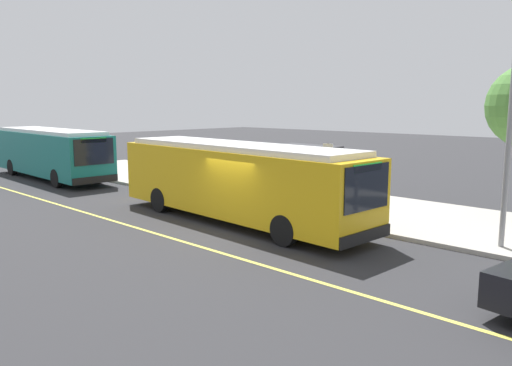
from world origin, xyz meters
The scene contains 9 objects.
ground_plane centered at (0.00, 0.00, 0.00)m, with size 120.00×120.00×0.00m, color #2B2B2D.
sidewalk_curb centered at (0.00, 6.00, 0.07)m, with size 44.00×6.40×0.15m, color #A8A399.
lane_stripe_center centered at (0.00, -2.20, 0.00)m, with size 36.00×0.14×0.01m, color #E0D64C.
transit_bus_main centered at (-1.02, 1.01, 1.62)m, with size 11.72×3.15×2.95m.
transit_bus_second centered at (-16.99, 1.16, 1.62)m, with size 11.18×2.98×2.95m.
bus_shelter centered at (-1.37, 5.50, 1.92)m, with size 2.90×1.60×2.48m.
waiting_bench centered at (-1.16, 5.54, 0.63)m, with size 1.60×0.48×0.95m.
route_sign_post centered at (1.28, 3.57, 1.96)m, with size 0.44×0.08×2.80m.
utility_pole centered at (7.56, 3.75, 3.35)m, with size 0.16×0.16×6.40m, color gray.
Camera 1 is at (12.38, -11.96, 4.35)m, focal length 35.38 mm.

